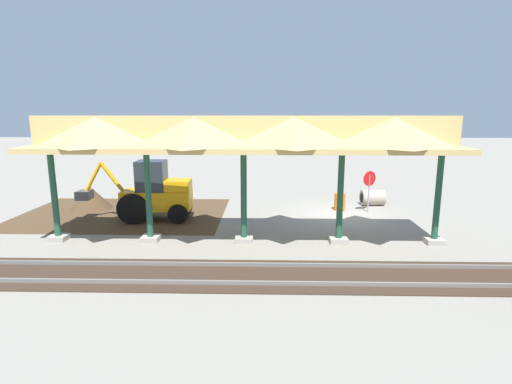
{
  "coord_description": "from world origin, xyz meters",
  "views": [
    {
      "loc": [
        3.58,
        19.55,
        5.05
      ],
      "look_at": [
        4.01,
        2.49,
        1.6
      ],
      "focal_mm": 28.0,
      "sensor_mm": 36.0,
      "label": 1
    }
  ],
  "objects_px": {
    "stop_sign": "(369,183)",
    "concrete_pipe": "(373,198)",
    "traffic_barrel": "(340,202)",
    "backhoe": "(154,194)"
  },
  "relations": [
    {
      "from": "stop_sign",
      "to": "concrete_pipe",
      "type": "xyz_separation_m",
      "value": [
        -0.63,
        -1.53,
        -1.09
      ]
    },
    {
      "from": "concrete_pipe",
      "to": "traffic_barrel",
      "type": "height_order",
      "value": "traffic_barrel"
    },
    {
      "from": "stop_sign",
      "to": "traffic_barrel",
      "type": "relative_size",
      "value": 2.35
    },
    {
      "from": "backhoe",
      "to": "traffic_barrel",
      "type": "relative_size",
      "value": 5.92
    },
    {
      "from": "concrete_pipe",
      "to": "traffic_barrel",
      "type": "xyz_separation_m",
      "value": [
        2.01,
        1.18,
        0.03
      ]
    },
    {
      "from": "backhoe",
      "to": "stop_sign",
      "type": "bearing_deg",
      "value": -170.59
    },
    {
      "from": "backhoe",
      "to": "traffic_barrel",
      "type": "bearing_deg",
      "value": -167.09
    },
    {
      "from": "backhoe",
      "to": "traffic_barrel",
      "type": "xyz_separation_m",
      "value": [
        -9.12,
        -2.09,
        -0.81
      ]
    },
    {
      "from": "backhoe",
      "to": "concrete_pipe",
      "type": "distance_m",
      "value": 11.63
    },
    {
      "from": "backhoe",
      "to": "traffic_barrel",
      "type": "height_order",
      "value": "backhoe"
    }
  ]
}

